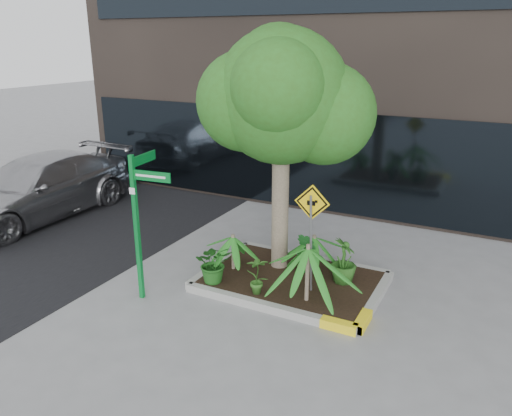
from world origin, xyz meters
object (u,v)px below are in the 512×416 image
at_px(parked_car, 38,188).
at_px(street_sign_post, 140,212).
at_px(tree, 282,97).
at_px(cattle_sign, 312,221).

xyz_separation_m(parked_car, street_sign_post, (5.23, -2.17, 0.84)).
distance_m(tree, street_sign_post, 3.23).
distance_m(parked_car, street_sign_post, 5.73).
bearing_deg(parked_car, street_sign_post, -21.38).
relative_size(street_sign_post, cattle_sign, 1.31).
bearing_deg(cattle_sign, tree, 135.99).
relative_size(tree, street_sign_post, 1.80).
bearing_deg(parked_car, tree, -0.02).
bearing_deg(tree, parked_car, 178.85).
xyz_separation_m(tree, parked_car, (-6.95, 0.14, -2.67)).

